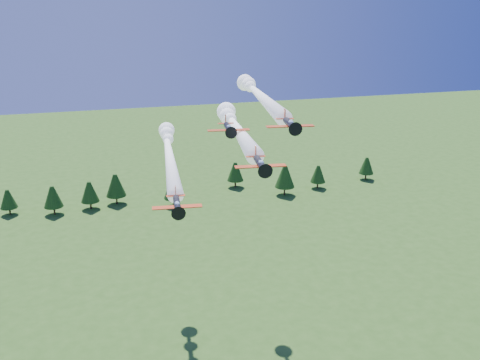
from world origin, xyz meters
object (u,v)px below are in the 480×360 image
object	(u,v)px
plane_left	(169,151)
plane_slot	(228,128)
plane_right	(258,94)
plane_lead	(235,126)

from	to	relation	value
plane_left	plane_slot	world-z (taller)	plane_slot
plane_right	plane_slot	world-z (taller)	plane_right
plane_right	plane_left	bearing A→B (deg)	177.02
plane_lead	plane_slot	bearing A→B (deg)	-106.31
plane_right	plane_lead	bearing A→B (deg)	-115.22
plane_lead	plane_right	size ratio (longest dim) A/B	0.82
plane_right	plane_slot	size ratio (longest dim) A/B	6.79
plane_lead	plane_left	world-z (taller)	plane_lead
plane_lead	plane_left	size ratio (longest dim) A/B	0.74
plane_right	plane_slot	bearing A→B (deg)	-111.73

